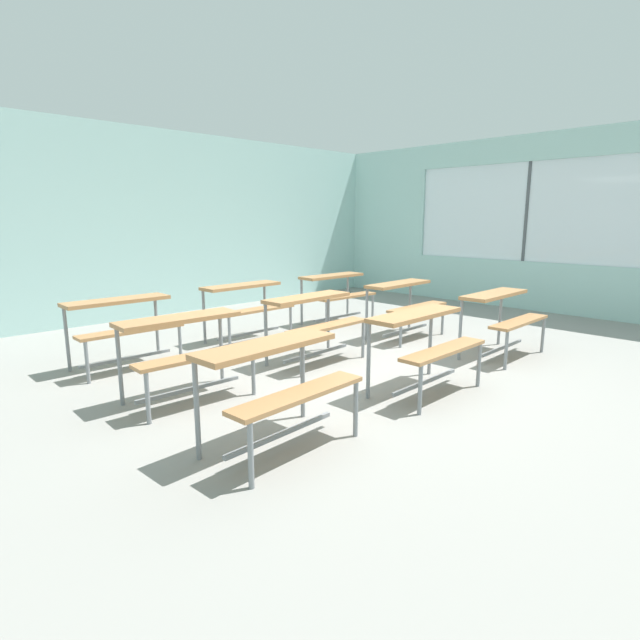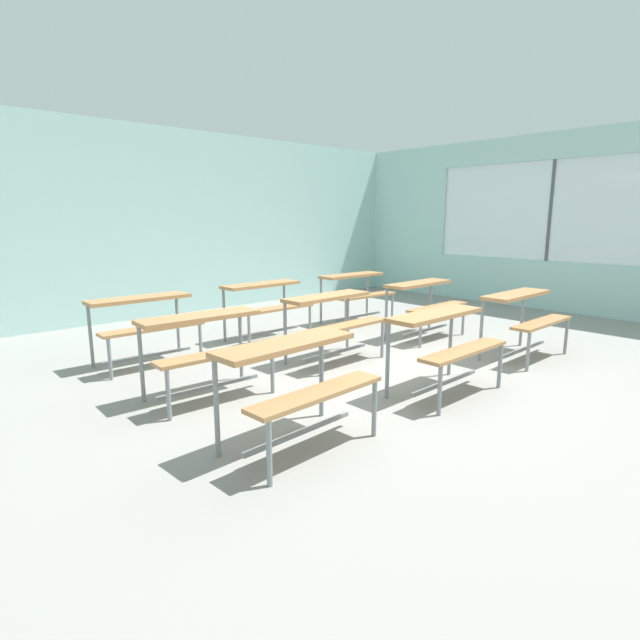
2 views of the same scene
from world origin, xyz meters
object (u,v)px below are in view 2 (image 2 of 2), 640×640
object	(u,v)px
desk_bench_r2c1	(266,297)
desk_bench_r2c2	(356,286)
desk_bench_r0c1	(445,333)
desk_bench_r1c1	(334,312)
desk_bench_r1c0	(206,336)
desk_bench_r2c0	(144,314)
desk_bench_r0c2	(525,309)
desk_bench_r0c0	(296,369)
desk_bench_r1c2	(425,296)

from	to	relation	value
desk_bench_r2c1	desk_bench_r2c2	size ratio (longest dim) A/B	0.99
desk_bench_r0c1	desk_bench_r2c1	xyz separation A→B (m)	(0.03, 2.78, 0.00)
desk_bench_r1c1	desk_bench_r2c1	world-z (taller)	same
desk_bench_r1c0	desk_bench_r2c1	size ratio (longest dim) A/B	1.01
desk_bench_r1c1	desk_bench_r2c0	xyz separation A→B (m)	(-1.62, 1.29, 0.00)
desk_bench_r0c2	desk_bench_r1c0	distance (m)	3.61
desk_bench_r0c2	desk_bench_r2c2	size ratio (longest dim) A/B	0.99
desk_bench_r0c1	desk_bench_r0c2	distance (m)	1.71
desk_bench_r2c1	desk_bench_r2c2	distance (m)	1.66
desk_bench_r0c0	desk_bench_r2c0	bearing A→B (deg)	86.07
desk_bench_r0c1	desk_bench_r1c1	bearing A→B (deg)	90.31
desk_bench_r0c0	desk_bench_r1c2	world-z (taller)	same
desk_bench_r0c0	desk_bench_r1c0	bearing A→B (deg)	85.85
desk_bench_r0c1	desk_bench_r1c0	size ratio (longest dim) A/B	0.98
desk_bench_r0c0	desk_bench_r2c0	size ratio (longest dim) A/B	1.02
desk_bench_r1c1	desk_bench_r2c2	bearing A→B (deg)	35.08
desk_bench_r0c0	desk_bench_r0c2	xyz separation A→B (m)	(3.40, 0.01, 0.00)
desk_bench_r0c0	desk_bench_r2c1	size ratio (longest dim) A/B	1.02
desk_bench_r0c2	desk_bench_r1c0	xyz separation A→B (m)	(-3.37, 1.29, 0.00)
desk_bench_r0c0	desk_bench_r1c1	xyz separation A→B (m)	(1.68, 1.37, 0.00)
desk_bench_r0c1	desk_bench_r1c1	world-z (taller)	same
desk_bench_r0c2	desk_bench_r1c0	bearing A→B (deg)	158.36
desk_bench_r1c1	desk_bench_r2c0	bearing A→B (deg)	139.64
desk_bench_r2c0	desk_bench_r0c0	bearing A→B (deg)	-90.47
desk_bench_r1c1	desk_bench_r2c0	size ratio (longest dim) A/B	1.01
desk_bench_r0c1	desk_bench_r2c2	world-z (taller)	same
desk_bench_r0c2	desk_bench_r0c1	bearing A→B (deg)	-178.25
desk_bench_r1c0	desk_bench_r2c2	size ratio (longest dim) A/B	1.01
desk_bench_r0c0	desk_bench_r0c2	bearing A→B (deg)	-2.70
desk_bench_r1c0	desk_bench_r1c2	xyz separation A→B (m)	(3.34, 0.07, 0.00)
desk_bench_r1c2	desk_bench_r0c0	bearing A→B (deg)	-159.10
desk_bench_r2c0	desk_bench_r2c1	bearing A→B (deg)	2.24
desk_bench_r1c0	desk_bench_r2c1	world-z (taller)	same
desk_bench_r2c1	desk_bench_r0c1	bearing A→B (deg)	-91.41
desk_bench_r0c1	desk_bench_r0c2	bearing A→B (deg)	1.83
desk_bench_r0c1	desk_bench_r2c0	distance (m)	3.19
desk_bench_r0c0	desk_bench_r0c1	bearing A→B (deg)	-5.05
desk_bench_r1c0	desk_bench_r2c2	xyz separation A→B (m)	(3.36, 1.36, 0.00)
desk_bench_r1c0	desk_bench_r2c1	distance (m)	2.21
desk_bench_r0c1	desk_bench_r2c1	bearing A→B (deg)	88.73
desk_bench_r2c2	desk_bench_r0c1	bearing A→B (deg)	-120.12
desk_bench_r2c2	desk_bench_r1c2	bearing A→B (deg)	-89.55
desk_bench_r0c0	desk_bench_r2c1	distance (m)	3.22
desk_bench_r1c2	desk_bench_r2c1	bearing A→B (deg)	139.35
desk_bench_r0c0	desk_bench_r1c2	bearing A→B (deg)	19.28
desk_bench_r1c1	desk_bench_r1c2	xyz separation A→B (m)	(1.69, -0.00, 0.00)
desk_bench_r1c1	desk_bench_r2c0	distance (m)	2.08
desk_bench_r0c0	desk_bench_r0c1	world-z (taller)	same
desk_bench_r0c0	desk_bench_r2c0	distance (m)	2.67
desk_bench_r0c1	desk_bench_r1c0	xyz separation A→B (m)	(-1.67, 1.36, 0.00)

